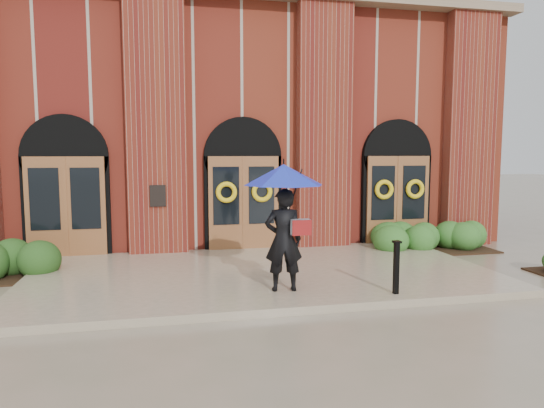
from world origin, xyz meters
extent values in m
plane|color=gray|center=(0.00, 0.00, 0.00)|extent=(90.00, 90.00, 0.00)
cube|color=tan|center=(0.00, 0.15, 0.07)|extent=(10.00, 5.30, 0.15)
cube|color=maroon|center=(0.00, 8.90, 3.50)|extent=(16.00, 12.00, 7.00)
cube|color=black|center=(-2.25, 2.47, 1.65)|extent=(0.40, 0.05, 0.55)
cube|color=maroon|center=(-2.25, 2.73, 3.50)|extent=(1.50, 0.45, 7.00)
cube|color=maroon|center=(2.25, 2.73, 3.50)|extent=(1.50, 0.45, 7.00)
cube|color=maroon|center=(6.75, 2.73, 3.50)|extent=(1.50, 0.45, 7.00)
cube|color=brown|center=(-4.50, 2.71, 1.40)|extent=(1.90, 0.10, 2.50)
cylinder|color=black|center=(-4.50, 2.85, 2.65)|extent=(2.10, 0.22, 2.10)
cube|color=brown|center=(0.00, 2.71, 1.40)|extent=(1.90, 0.10, 2.50)
cylinder|color=black|center=(0.00, 2.85, 2.65)|extent=(2.10, 0.22, 2.10)
cube|color=brown|center=(4.50, 2.71, 1.40)|extent=(1.90, 0.10, 2.50)
cylinder|color=black|center=(4.50, 2.85, 2.65)|extent=(2.10, 0.22, 2.10)
torus|color=yellow|center=(-0.48, 2.59, 1.70)|extent=(0.57, 0.13, 0.57)
torus|color=yellow|center=(0.48, 2.59, 1.70)|extent=(0.57, 0.13, 0.57)
torus|color=yellow|center=(4.02, 2.59, 1.70)|extent=(0.57, 0.13, 0.57)
torus|color=yellow|center=(4.98, 2.59, 1.70)|extent=(0.57, 0.13, 0.57)
imported|color=black|center=(0.10, -1.46, 1.12)|extent=(0.75, 0.53, 1.93)
cone|color=#1629B1|center=(0.10, -1.46, 2.34)|extent=(1.64, 1.64, 0.39)
cylinder|color=black|center=(0.15, -1.51, 1.82)|extent=(0.02, 0.02, 0.64)
cube|color=#A1A3A6|center=(0.38, -1.61, 1.38)|extent=(0.38, 0.22, 0.28)
cube|color=maroon|center=(0.38, -1.72, 1.38)|extent=(0.36, 0.06, 0.28)
cube|color=black|center=(2.08, -2.11, 0.63)|extent=(0.09, 0.09, 0.95)
cube|color=black|center=(2.08, -2.11, 1.12)|extent=(0.14, 0.14, 0.04)
ellipsoid|color=#2C5D21|center=(5.33, 1.92, 0.38)|extent=(2.96, 1.18, 0.76)
camera|label=1|loc=(-2.00, -10.15, 2.74)|focal=32.00mm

